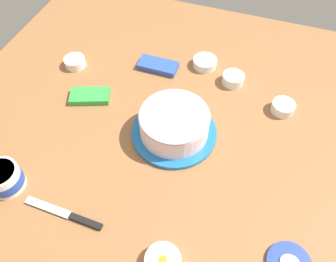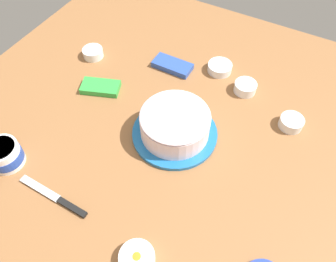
% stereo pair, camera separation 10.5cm
% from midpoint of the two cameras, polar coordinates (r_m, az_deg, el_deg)
% --- Properties ---
extents(ground_plane, '(1.54, 1.54, 0.00)m').
position_cam_midpoint_polar(ground_plane, '(1.07, -3.35, -1.67)').
color(ground_plane, '#936038').
extents(frosted_cake, '(0.28, 0.28, 0.11)m').
position_cam_midpoint_polar(frosted_cake, '(1.04, -1.80, 1.00)').
color(frosted_cake, '#1E6BB2').
rests_on(frosted_cake, ground_plane).
extents(frosting_tub, '(0.10, 0.10, 0.08)m').
position_cam_midpoint_polar(frosting_tub, '(1.08, -28.94, -7.30)').
color(frosting_tub, white).
rests_on(frosting_tub, ground_plane).
extents(spreading_knife, '(0.24, 0.02, 0.01)m').
position_cam_midpoint_polar(spreading_knife, '(0.99, -19.48, -13.76)').
color(spreading_knife, silver).
rests_on(spreading_knife, ground_plane).
extents(sprinkle_bowl_pink, '(0.08, 0.08, 0.03)m').
position_cam_midpoint_polar(sprinkle_bowl_pink, '(1.35, -17.89, 11.11)').
color(sprinkle_bowl_pink, white).
rests_on(sprinkle_bowl_pink, ground_plane).
extents(sprinkle_bowl_blue, '(0.09, 0.09, 0.03)m').
position_cam_midpoint_polar(sprinkle_bowl_blue, '(1.29, 4.01, 11.53)').
color(sprinkle_bowl_blue, white).
rests_on(sprinkle_bowl_blue, ground_plane).
extents(sprinkle_bowl_orange, '(0.09, 0.09, 0.03)m').
position_cam_midpoint_polar(sprinkle_bowl_orange, '(0.89, -4.52, -21.65)').
color(sprinkle_bowl_orange, white).
rests_on(sprinkle_bowl_orange, ground_plane).
extents(sprinkle_bowl_yellow, '(0.08, 0.08, 0.04)m').
position_cam_midpoint_polar(sprinkle_bowl_yellow, '(1.18, 16.77, 3.80)').
color(sprinkle_bowl_yellow, white).
rests_on(sprinkle_bowl_yellow, ground_plane).
extents(sprinkle_bowl_green, '(0.08, 0.08, 0.04)m').
position_cam_midpoint_polar(sprinkle_bowl_green, '(1.24, 8.75, 8.75)').
color(sprinkle_bowl_green, white).
rests_on(sprinkle_bowl_green, ground_plane).
extents(candy_box_lower, '(0.15, 0.11, 0.02)m').
position_cam_midpoint_polar(candy_box_lower, '(1.22, -15.69, 5.65)').
color(candy_box_lower, green).
rests_on(candy_box_lower, ground_plane).
extents(candy_box_upper, '(0.15, 0.07, 0.02)m').
position_cam_midpoint_polar(candy_box_upper, '(1.29, -4.09, 10.98)').
color(candy_box_upper, '#2D51B2').
rests_on(candy_box_upper, ground_plane).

